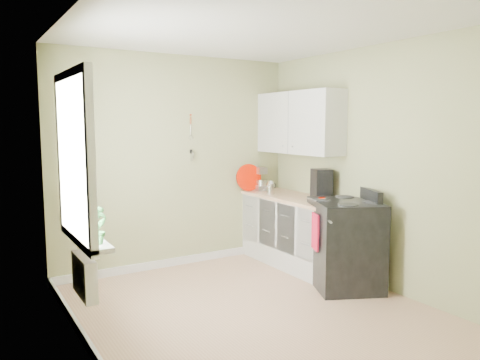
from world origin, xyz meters
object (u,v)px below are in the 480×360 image
stove (345,243)px  coffee_maker (321,185)px  kettle (271,187)px  stand_mixer (259,179)px

stove → coffee_maker: 0.85m
stove → kettle: stove is taller
stand_mixer → stove: bearing=-88.5°
stand_mixer → kettle: 0.45m
stove → kettle: (-0.15, 1.26, 0.50)m
stand_mixer → kettle: stand_mixer is taller
stand_mixer → coffee_maker: 1.11m
stand_mixer → kettle: size_ratio=1.98×
stove → kettle: size_ratio=6.19×
stand_mixer → kettle: bearing=-103.8°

